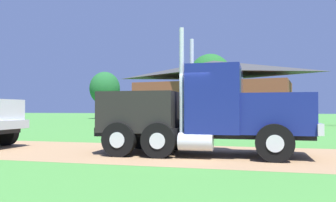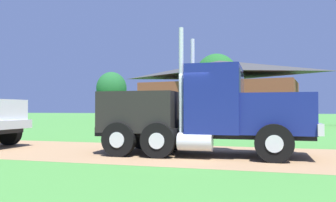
{
  "view_description": "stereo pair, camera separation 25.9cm",
  "coord_description": "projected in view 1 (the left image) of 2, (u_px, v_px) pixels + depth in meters",
  "views": [
    {
      "loc": [
        2.6,
        -11.1,
        1.45
      ],
      "look_at": [
        -0.16,
        -0.44,
        1.7
      ],
      "focal_mm": 37.42,
      "sensor_mm": 36.0,
      "label": 1
    },
    {
      "loc": [
        2.85,
        -11.03,
        1.45
      ],
      "look_at": [
        -0.16,
        -0.44,
        1.7
      ],
      "focal_mm": 37.42,
      "sensor_mm": 36.0,
      "label": 2
    }
  ],
  "objects": [
    {
      "name": "shed_building",
      "position": [
        214.0,
        93.0,
        33.72
      ],
      "size": [
        15.55,
        9.57,
        6.12
      ],
      "color": "brown",
      "rests_on": "ground_plane"
    },
    {
      "name": "tree_left",
      "position": [
        105.0,
        88.0,
        51.98
      ],
      "size": [
        4.49,
        4.49,
        6.98
      ],
      "color": "#513823",
      "rests_on": "ground_plane"
    },
    {
      "name": "dirt_track",
      "position": [
        176.0,
        153.0,
        11.36
      ],
      "size": [
        120.0,
        5.28,
        0.01
      ],
      "primitive_type": "cube",
      "color": "#A17C55",
      "rests_on": "ground_plane"
    },
    {
      "name": "tree_mid",
      "position": [
        210.0,
        78.0,
        43.66
      ],
      "size": [
        5.48,
        5.48,
        8.33
      ],
      "color": "#513823",
      "rests_on": "ground_plane"
    },
    {
      "name": "truck_foreground_white",
      "position": [
        202.0,
        113.0,
        11.12
      ],
      "size": [
        6.82,
        2.62,
        3.88
      ],
      "color": "black",
      "rests_on": "ground_plane"
    },
    {
      "name": "ground_plane",
      "position": [
        176.0,
        154.0,
        11.36
      ],
      "size": [
        200.0,
        200.0,
        0.0
      ],
      "primitive_type": "plane",
      "color": "#468A39"
    }
  ]
}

